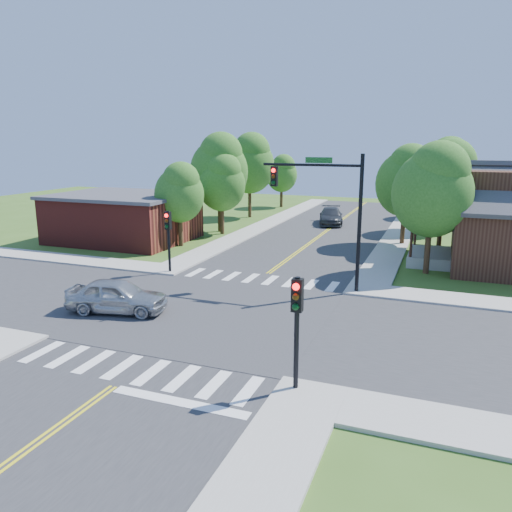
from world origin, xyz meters
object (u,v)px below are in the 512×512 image
at_px(car_silver, 117,296).
at_px(car_dgrey, 331,217).
at_px(signal_mast_ne, 328,200).
at_px(signal_pole_se, 297,313).
at_px(signal_pole_nw, 168,230).

xyz_separation_m(car_silver, car_dgrey, (3.79, 28.02, -0.03)).
bearing_deg(car_silver, signal_mast_ne, -61.54).
xyz_separation_m(signal_mast_ne, signal_pole_se, (1.69, -11.21, -2.19)).
height_order(signal_pole_se, signal_pole_nw, same).
distance_m(signal_pole_se, car_silver, 10.90).
relative_size(signal_mast_ne, signal_pole_se, 1.89).
height_order(signal_pole_se, car_silver, signal_pole_se).
bearing_deg(signal_pole_nw, car_dgrey, 76.31).
distance_m(signal_mast_ne, car_dgrey, 21.87).
bearing_deg(signal_pole_nw, signal_mast_ne, 0.07).
bearing_deg(signal_pole_se, car_dgrey, 100.67).
bearing_deg(car_dgrey, signal_pole_se, -92.43).
height_order(signal_pole_nw, car_silver, signal_pole_nw).
distance_m(car_silver, car_dgrey, 28.27).
height_order(car_silver, car_dgrey, car_silver).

